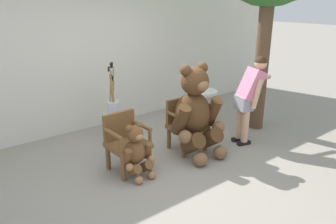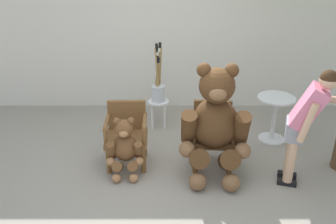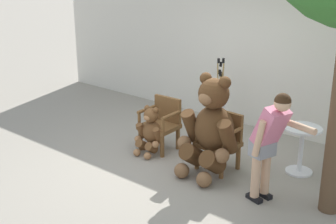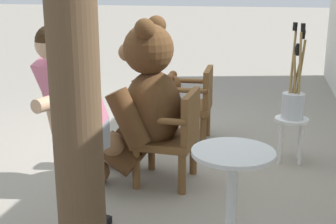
% 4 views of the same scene
% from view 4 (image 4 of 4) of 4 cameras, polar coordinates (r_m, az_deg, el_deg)
% --- Properties ---
extents(ground_plane, '(60.00, 60.00, 0.00)m').
position_cam_4_polar(ground_plane, '(5.02, -2.76, -5.34)').
color(ground_plane, gray).
extents(wooden_chair_left, '(0.57, 0.54, 0.86)m').
position_cam_4_polar(wooden_chair_left, '(5.34, 3.06, 1.16)').
color(wooden_chair_left, brown).
rests_on(wooden_chair_left, ground).
extents(wooden_chair_right, '(0.59, 0.55, 0.86)m').
position_cam_4_polar(wooden_chair_right, '(4.24, 0.55, -2.73)').
color(wooden_chair_right, brown).
rests_on(wooden_chair_right, ground).
extents(teddy_bear_large, '(0.90, 0.87, 1.51)m').
position_cam_4_polar(teddy_bear_large, '(4.23, -2.91, 1.09)').
color(teddy_bear_large, '#4C3019').
rests_on(teddy_bear_large, ground).
extents(teddy_bear_small, '(0.48, 0.46, 0.81)m').
position_cam_4_polar(teddy_bear_small, '(5.41, 0.06, 0.62)').
color(teddy_bear_small, brown).
rests_on(teddy_bear_small, ground).
extents(person_visitor, '(0.83, 0.48, 1.54)m').
position_cam_4_polar(person_visitor, '(3.30, -11.46, -0.25)').
color(person_visitor, black).
rests_on(person_visitor, ground).
extents(white_stool, '(0.34, 0.34, 0.46)m').
position_cam_4_polar(white_stool, '(4.93, 14.78, -1.91)').
color(white_stool, white).
rests_on(white_stool, ground).
extents(brush_bucket, '(0.22, 0.22, 0.96)m').
position_cam_4_polar(brush_bucket, '(4.84, 15.06, 1.57)').
color(brush_bucket, silver).
rests_on(brush_bucket, white_stool).
extents(round_side_table, '(0.56, 0.56, 0.72)m').
position_cam_4_polar(round_side_table, '(3.24, 7.79, -9.21)').
color(round_side_table, silver).
rests_on(round_side_table, ground).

